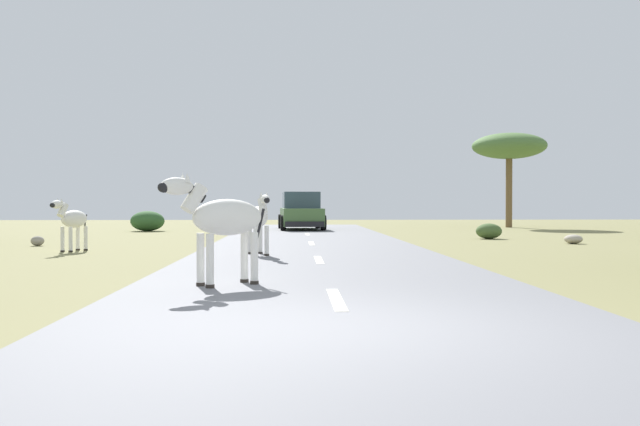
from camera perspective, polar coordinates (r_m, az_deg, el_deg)
The scene contains 12 objects.
ground_plane at distance 6.77m, azimuth 3.05°, elevation -10.01°, with size 90.00×90.00×0.00m, color olive.
road at distance 6.76m, azimuth 2.45°, elevation -9.82°, with size 6.00×64.00×0.05m, color slate.
lane_markings at distance 5.78m, azimuth 3.27°, elevation -11.37°, with size 0.16×56.00×0.01m.
zebra_0 at distance 16.05m, azimuth -5.14°, elevation -0.38°, with size 0.68×1.54×1.48m.
zebra_1 at distance 19.05m, azimuth -20.02°, elevation -0.53°, with size 0.71×1.44×1.40m.
zebra_2 at distance 10.19m, azimuth -8.21°, elevation -0.49°, with size 1.55×1.22×1.66m.
car_0 at distance 31.71m, azimuth -1.59°, elevation 0.07°, with size 2.22×4.44×1.74m.
tree_3 at distance 37.08m, azimuth 15.54°, elevation 5.35°, with size 3.84×3.84×4.93m.
bush_0 at distance 24.94m, azimuth 13.94°, elevation -1.48°, with size 0.92×0.82×0.55m, color #425B2D.
bush_2 at distance 31.82m, azimuth -14.23°, elevation -0.66°, with size 1.52×1.37×0.91m, color #2D5628.
rock_0 at distance 21.92m, azimuth -22.55°, elevation -2.18°, with size 0.39×0.32×0.29m, color gray.
rock_1 at distance 22.74m, azimuth 20.43°, elevation -2.06°, with size 0.56×0.54×0.29m, color #A89E8C.
Camera 1 is at (-0.61, -6.62, 1.27)m, focal length 38.26 mm.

